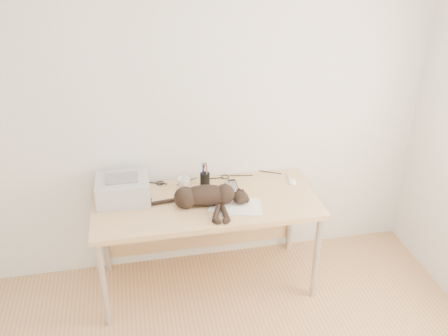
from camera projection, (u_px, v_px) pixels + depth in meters
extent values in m
plane|color=white|center=(196.00, 109.00, 3.59)|extent=(3.50, 0.00, 3.50)
cube|color=#DFB483|center=(206.00, 203.00, 3.55)|extent=(1.60, 0.70, 0.04)
cylinder|color=#B1B1B3|center=(104.00, 285.00, 3.33)|extent=(0.04, 0.04, 0.70)
cylinder|color=#B1B1B3|center=(316.00, 258.00, 3.59)|extent=(0.04, 0.04, 0.70)
cylinder|color=#B1B1B3|center=(105.00, 234.00, 3.85)|extent=(0.04, 0.04, 0.70)
cylinder|color=#B1B1B3|center=(290.00, 213.00, 4.11)|extent=(0.04, 0.04, 0.70)
cube|color=#DFB483|center=(200.00, 216.00, 3.98)|extent=(1.48, 0.02, 0.60)
cube|color=#A8A8AD|center=(123.00, 189.00, 3.52)|extent=(0.37, 0.32, 0.17)
cube|color=black|center=(123.00, 188.00, 3.52)|extent=(0.31, 0.02, 0.10)
cube|color=slate|center=(122.00, 178.00, 3.48)|extent=(0.22, 0.16, 0.01)
cube|color=white|center=(238.00, 206.00, 3.47)|extent=(0.35, 0.28, 0.00)
cube|color=white|center=(233.00, 205.00, 3.48)|extent=(0.38, 0.33, 0.00)
ellipsoid|color=black|center=(206.00, 195.00, 3.46)|extent=(0.38, 0.19, 0.15)
sphere|color=black|center=(185.00, 198.00, 3.44)|extent=(0.16, 0.16, 0.16)
ellipsoid|color=black|center=(240.00, 197.00, 3.47)|extent=(0.12, 0.11, 0.10)
cone|color=black|center=(239.00, 189.00, 3.50)|extent=(0.04, 0.05, 0.05)
cone|color=black|center=(243.00, 190.00, 3.50)|extent=(0.04, 0.06, 0.05)
cylinder|color=black|center=(217.00, 212.00, 3.37)|extent=(0.06, 0.21, 0.04)
cylinder|color=black|center=(225.00, 212.00, 3.37)|extent=(0.06, 0.21, 0.04)
cylinder|color=black|center=(164.00, 202.00, 3.50)|extent=(0.23, 0.05, 0.03)
imported|color=white|center=(184.00, 184.00, 3.66)|extent=(0.14, 0.14, 0.09)
cylinder|color=black|center=(205.00, 179.00, 3.71)|extent=(0.07, 0.07, 0.10)
cylinder|color=#990C0C|center=(203.00, 171.00, 3.68)|extent=(0.01, 0.01, 0.14)
cylinder|color=navy|center=(206.00, 171.00, 3.69)|extent=(0.01, 0.01, 0.14)
cylinder|color=black|center=(205.00, 172.00, 3.67)|extent=(0.01, 0.01, 0.14)
cube|color=slate|center=(233.00, 188.00, 3.67)|extent=(0.10, 0.21, 0.02)
cube|color=black|center=(234.00, 187.00, 3.69)|extent=(0.06, 0.20, 0.02)
ellipsoid|color=white|center=(292.00, 181.00, 3.77)|extent=(0.08, 0.11, 0.03)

